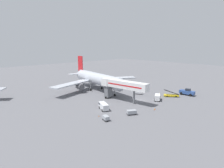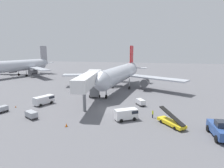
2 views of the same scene
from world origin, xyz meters
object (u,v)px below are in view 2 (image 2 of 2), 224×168
Objects in this scene: service_van_rear_left at (44,100)px; ground_crew_worker_foreground at (153,114)px; baggage_cart_far_center at (141,102)px; safety_cone_bravo at (66,125)px; pushback_tug at (220,130)px; baggage_cart_mid_right at (31,115)px; baggage_cart_outer_right at (2,109)px; safety_cone_alpha at (16,106)px; service_van_mid_left at (127,114)px; airplane_background at (21,66)px; airplane_at_gate at (120,74)px; belt_loader_truck at (171,122)px; jet_bridge at (90,81)px.

service_van_rear_left is 3.38× the size of ground_crew_worker_foreground.
baggage_cart_far_center reaches higher than safety_cone_bravo.
baggage_cart_mid_right is (-34.05, 0.68, -0.50)m from pushback_tug.
pushback_tug is 2.57× the size of baggage_cart_outer_right.
ground_crew_worker_foreground is at bearing 0.52° from safety_cone_alpha.
baggage_cart_outer_right is (-27.27, -1.58, -0.49)m from service_van_mid_left.
pushback_tug is at bearing -34.25° from airplane_background.
pushback_tug is at bearing -55.94° from airplane_at_gate.
safety_cone_alpha is at bearing 175.05° from belt_loader_truck.
service_van_mid_left is (-15.36, 4.15, -0.05)m from pushback_tug.
pushback_tug reaches higher than baggage_cart_mid_right.
baggage_cart_far_center reaches higher than baggage_cart_outer_right.
pushback_tug is at bearing -47.24° from baggage_cart_far_center.
baggage_cart_mid_right is 4.59× the size of safety_cone_bravo.
belt_loader_truck is at bearing -60.67° from baggage_cart_far_center.
baggage_cart_far_center is 6.22× the size of safety_cone_alpha.
jet_bridge reaches higher than baggage_cart_outer_right.
jet_bridge is 8.15× the size of baggage_cart_outer_right.
service_van_mid_left is at bearing -15.32° from service_van_rear_left.
belt_loader_truck is 35.29m from safety_cone_alpha.
pushback_tug is at bearing -15.24° from service_van_rear_left.
ground_crew_worker_foreground is (23.63, 5.78, 0.06)m from baggage_cart_mid_right.
belt_loader_truck is 18.91m from safety_cone_bravo.
service_van_rear_left reaches higher than safety_cone_bravo.
pushback_tug is at bearing -31.78° from ground_crew_worker_foreground.
jet_bridge is at bearing 153.56° from pushback_tug.
baggage_cart_mid_right is (-8.03, -12.27, -5.16)m from jet_bridge.
airplane_at_gate reaches higher than jet_bridge.
safety_cone_bravo is at bearing -151.61° from ground_crew_worker_foreground.
airplane_at_gate reaches higher than baggage_cart_outer_right.
jet_bridge is at bearing -37.82° from airplane_background.
airplane_background is (-39.10, 41.77, 4.13)m from service_van_rear_left.
ground_crew_worker_foreground is at bearing -66.13° from airplane_at_gate.
baggage_cart_outer_right is 32.44m from ground_crew_worker_foreground.
airplane_background is at bearing 142.18° from jet_bridge.
airplane_background reaches higher than baggage_cart_outer_right.
service_van_mid_left is at bearing -76.96° from airplane_at_gate.
service_van_mid_left is (6.55, -28.26, -4.06)m from airplane_at_gate.
baggage_cart_mid_right is at bearing -145.81° from baggage_cart_far_center.
safety_cone_bravo is (-11.84, -16.24, -0.49)m from baggage_cart_far_center.
baggage_cart_mid_right is 66.45m from airplane_background.
service_van_rear_left reaches higher than baggage_cart_outer_right.
baggage_cart_outer_right reaches higher than safety_cone_alpha.
safety_cone_alpha is at bearing 146.04° from baggage_cart_mid_right.
pushback_tug is (26.02, -12.94, -4.66)m from jet_bridge.
safety_cone_bravo is (16.85, -7.79, 0.09)m from safety_cone_alpha.
baggage_cart_far_center is 8.73m from ground_crew_worker_foreground.
safety_cone_bravo is at bearing -150.01° from service_van_mid_left.
service_van_mid_left is (-8.30, 1.03, 0.50)m from belt_loader_truck.
service_van_mid_left is 19.01m from baggage_cart_mid_right.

